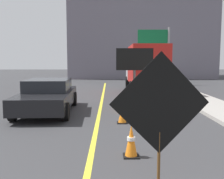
% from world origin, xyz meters
% --- Properties ---
extents(lane_center_stripe, '(0.14, 36.00, 0.01)m').
position_xyz_m(lane_center_stripe, '(0.00, 6.00, 0.00)').
color(lane_center_stripe, yellow).
rests_on(lane_center_stripe, ground).
extents(roadwork_sign, '(1.62, 0.25, 2.33)m').
position_xyz_m(roadwork_sign, '(1.23, 3.24, 1.47)').
color(roadwork_sign, '#593819').
rests_on(roadwork_sign, ground).
extents(arrow_board_trailer, '(1.60, 1.87, 2.70)m').
position_xyz_m(arrow_board_trailer, '(1.51, 10.58, 0.48)').
color(arrow_board_trailer, orange).
rests_on(arrow_board_trailer, ground).
extents(box_truck, '(2.42, 7.00, 3.12)m').
position_xyz_m(box_truck, '(2.86, 17.23, 1.72)').
color(box_truck, black).
rests_on(box_truck, ground).
extents(pickup_car, '(2.28, 4.87, 1.38)m').
position_xyz_m(pickup_car, '(-2.18, 10.14, 0.70)').
color(pickup_car, black).
rests_on(pickup_car, ground).
extents(highway_guide_sign, '(2.79, 0.18, 5.00)m').
position_xyz_m(highway_guide_sign, '(4.77, 22.23, 3.42)').
color(highway_guide_sign, gray).
rests_on(highway_guide_sign, ground).
extents(far_building_block, '(17.23, 9.24, 9.06)m').
position_xyz_m(far_building_block, '(4.26, 33.53, 4.53)').
color(far_building_block, slate).
rests_on(far_building_block, ground).
extents(traffic_cone_near_sign, '(0.36, 0.36, 0.74)m').
position_xyz_m(traffic_cone_near_sign, '(0.92, 4.94, 0.36)').
color(traffic_cone_near_sign, black).
rests_on(traffic_cone_near_sign, ground).
extents(traffic_cone_mid_lane, '(0.36, 0.36, 0.62)m').
position_xyz_m(traffic_cone_mid_lane, '(0.87, 8.15, 0.31)').
color(traffic_cone_mid_lane, black).
rests_on(traffic_cone_mid_lane, ground).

